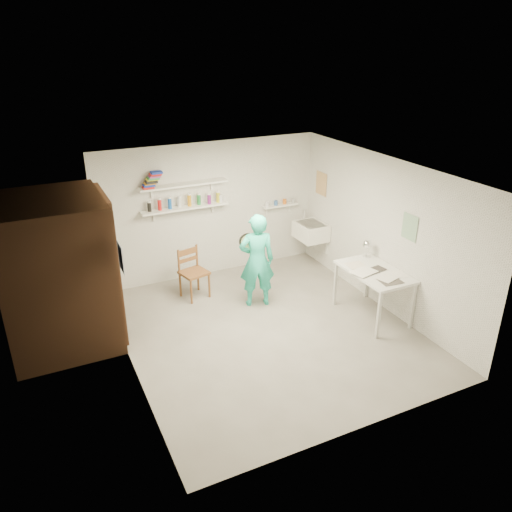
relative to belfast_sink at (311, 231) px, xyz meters
name	(u,v)px	position (x,y,z in m)	size (l,w,h in m)	color
floor	(268,331)	(-1.75, -1.70, -0.71)	(4.00, 4.50, 0.02)	slate
ceiling	(269,171)	(-1.75, -1.70, 1.71)	(4.00, 4.50, 0.02)	silver
wall_back	(210,210)	(-1.75, 0.56, 0.50)	(4.00, 0.02, 2.40)	silver
wall_front	(369,338)	(-1.75, -3.96, 0.50)	(4.00, 0.02, 2.40)	silver
wall_left	(123,285)	(-3.76, -1.70, 0.50)	(0.02, 4.50, 2.40)	silver
wall_right	(384,234)	(0.26, -1.70, 0.50)	(0.02, 4.50, 2.40)	silver
doorway_recess	(110,267)	(-3.74, -0.65, 0.30)	(0.02, 0.90, 2.00)	black
corridor_box	(57,273)	(-4.45, -0.65, 0.35)	(1.40, 1.50, 2.10)	brown
door_lintel	(102,196)	(-3.72, -0.65, 1.35)	(0.06, 1.05, 0.10)	brown
door_jamb_near	(119,281)	(-3.72, -1.15, 0.30)	(0.06, 0.10, 2.00)	brown
door_jamb_far	(105,254)	(-3.72, -0.15, 0.30)	(0.06, 0.10, 2.00)	brown
shelf_lower	(185,208)	(-2.25, 0.43, 0.65)	(1.50, 0.22, 0.03)	white
shelf_upper	(184,185)	(-2.25, 0.43, 1.05)	(1.50, 0.22, 0.03)	white
ledge_shelf	(280,205)	(-0.40, 0.47, 0.42)	(0.70, 0.14, 0.03)	white
poster_left	(121,257)	(-3.74, -1.65, 0.85)	(0.01, 0.28, 0.36)	#334C7F
poster_right_a	(321,184)	(0.24, 0.10, 0.85)	(0.01, 0.34, 0.42)	#995933
poster_right_b	(410,227)	(0.24, -2.25, 0.80)	(0.01, 0.30, 0.38)	#3F724C
belfast_sink	(311,231)	(0.00, 0.00, 0.00)	(0.48, 0.60, 0.30)	white
man	(257,261)	(-1.54, -0.90, 0.07)	(0.56, 0.37, 1.54)	#27C7A9
wall_clock	(248,242)	(-1.60, -0.69, 0.33)	(0.28, 0.28, 0.04)	#C6C487
wooden_chair	(194,273)	(-2.37, -0.23, -0.26)	(0.41, 0.39, 0.89)	brown
work_table	(372,294)	(-0.11, -2.01, -0.31)	(0.70, 1.17, 0.78)	silver
desk_lamp	(367,244)	(0.08, -1.55, 0.30)	(0.15, 0.15, 0.15)	silver
spray_cans	(185,202)	(-2.25, 0.43, 0.75)	(1.29, 0.06, 0.17)	black
book_stack	(152,180)	(-2.77, 0.43, 1.19)	(0.34, 0.14, 0.25)	red
ledge_pots	(280,202)	(-0.40, 0.47, 0.48)	(0.48, 0.07, 0.09)	silver
papers	(375,270)	(-0.11, -2.01, 0.09)	(0.30, 0.22, 0.02)	silver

